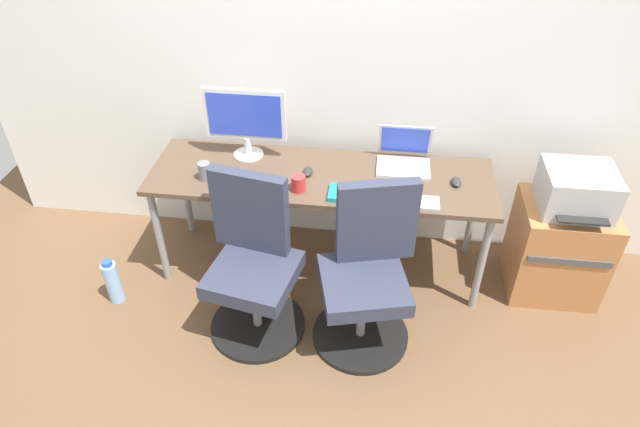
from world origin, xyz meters
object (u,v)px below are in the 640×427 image
at_px(desktop_monitor, 245,119).
at_px(open_laptop, 404,156).
at_px(side_cabinet, 557,248).
at_px(coffee_mug, 298,183).
at_px(office_chair_right, 367,275).
at_px(printer, 577,190).
at_px(water_bottle_on_floor, 113,281).
at_px(office_chair_left, 253,265).

relative_size(desktop_monitor, open_laptop, 1.55).
bearing_deg(side_cabinet, open_laptop, 169.17).
xyz_separation_m(open_laptop, coffee_mug, (-0.58, -0.34, -0.01)).
height_order(office_chair_right, desktop_monitor, desktop_monitor).
xyz_separation_m(office_chair_right, printer, (1.11, 0.50, 0.30)).
xyz_separation_m(water_bottle_on_floor, desktop_monitor, (0.73, 0.62, 0.80)).
bearing_deg(office_chair_right, coffee_mug, 140.52).
distance_m(printer, open_laptop, 0.97).
bearing_deg(side_cabinet, coffee_mug, -174.07).
height_order(office_chair_left, desktop_monitor, desktop_monitor).
bearing_deg(office_chair_right, desktop_monitor, 139.21).
distance_m(side_cabinet, water_bottle_on_floor, 2.66).
height_order(office_chair_left, office_chair_right, same).
bearing_deg(printer, water_bottle_on_floor, -170.20).
relative_size(water_bottle_on_floor, desktop_monitor, 0.65).
xyz_separation_m(office_chair_left, coffee_mug, (0.20, 0.34, 0.32)).
bearing_deg(open_laptop, office_chair_right, -103.19).
height_order(water_bottle_on_floor, open_laptop, open_laptop).
relative_size(office_chair_right, water_bottle_on_floor, 3.03).
bearing_deg(water_bottle_on_floor, coffee_mug, 15.13).
bearing_deg(office_chair_left, printer, 16.14).
relative_size(printer, desktop_monitor, 0.83).
bearing_deg(desktop_monitor, water_bottle_on_floor, -139.61).
xyz_separation_m(side_cabinet, water_bottle_on_floor, (-2.61, -0.45, -0.16)).
height_order(office_chair_right, side_cabinet, office_chair_right).
height_order(side_cabinet, printer, printer).
relative_size(office_chair_left, open_laptop, 3.03).
relative_size(office_chair_right, side_cabinet, 1.55).
bearing_deg(office_chair_right, office_chair_left, 179.93).
relative_size(desktop_monitor, coffee_mug, 5.22).
distance_m(office_chair_left, desktop_monitor, 0.87).
relative_size(office_chair_left, office_chair_right, 1.00).
bearing_deg(coffee_mug, office_chair_right, -39.48).
distance_m(side_cabinet, coffee_mug, 1.60).
distance_m(side_cabinet, printer, 0.42).
distance_m(open_laptop, coffee_mug, 0.67).
distance_m(office_chair_left, office_chair_right, 0.62).
xyz_separation_m(office_chair_right, desktop_monitor, (-0.77, 0.67, 0.53)).
distance_m(side_cabinet, open_laptop, 1.07).
height_order(office_chair_left, coffee_mug, office_chair_left).
relative_size(office_chair_right, coffee_mug, 10.22).
bearing_deg(coffee_mug, desktop_monitor, 137.75).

